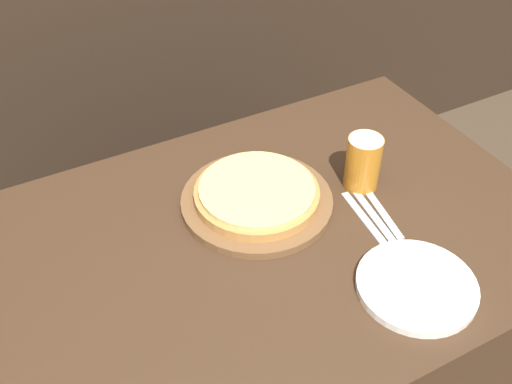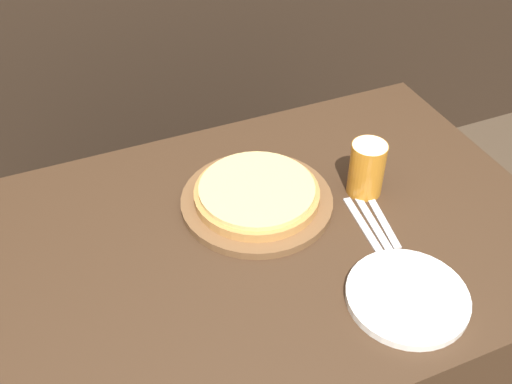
# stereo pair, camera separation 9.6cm
# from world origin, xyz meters

# --- Properties ---
(dining_table) EXTENTS (1.29, 0.90, 0.75)m
(dining_table) POSITION_xyz_m (0.00, 0.00, 0.37)
(dining_table) COLOR #3D2819
(dining_table) RESTS_ON ground_plane
(pizza_on_board) EXTENTS (0.36, 0.36, 0.06)m
(pizza_on_board) POSITION_xyz_m (-0.00, 0.10, 0.77)
(pizza_on_board) COLOR brown
(pizza_on_board) RESTS_ON dining_table
(beer_glass) EXTENTS (0.09, 0.09, 0.14)m
(beer_glass) POSITION_xyz_m (0.26, 0.05, 0.82)
(beer_glass) COLOR #B7701E
(beer_glass) RESTS_ON dining_table
(dinner_plate) EXTENTS (0.25, 0.25, 0.02)m
(dinner_plate) POSITION_xyz_m (0.17, -0.28, 0.76)
(dinner_plate) COLOR white
(dinner_plate) RESTS_ON dining_table
(fork) EXTENTS (0.04, 0.21, 0.00)m
(fork) POSITION_xyz_m (0.20, -0.07, 0.75)
(fork) COLOR silver
(fork) RESTS_ON dining_table
(dinner_knife) EXTENTS (0.05, 0.21, 0.00)m
(dinner_knife) POSITION_xyz_m (0.22, -0.07, 0.75)
(dinner_knife) COLOR silver
(dinner_knife) RESTS_ON dining_table
(spoon) EXTENTS (0.05, 0.18, 0.00)m
(spoon) POSITION_xyz_m (0.25, -0.07, 0.75)
(spoon) COLOR silver
(spoon) RESTS_ON dining_table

